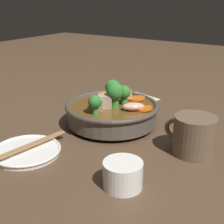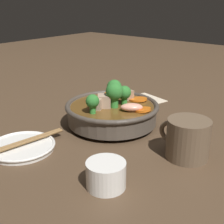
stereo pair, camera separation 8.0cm
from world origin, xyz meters
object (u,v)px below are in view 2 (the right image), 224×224
stirfry_bowl (112,110)px  side_saucer (22,147)px  dark_mug (187,139)px  tea_cup (106,174)px  chopsticks_pair (21,143)px

stirfry_bowl → side_saucer: bearing=74.4°
side_saucer → dark_mug: 0.35m
side_saucer → stirfry_bowl: bearing=-105.6°
tea_cup → chopsticks_pair: 0.23m
side_saucer → tea_cup: size_ratio=2.06×
chopsticks_pair → dark_mug: bearing=-145.4°
stirfry_bowl → tea_cup: (-0.17, 0.22, -0.02)m
stirfry_bowl → tea_cup: stirfry_bowl is taller
stirfry_bowl → chopsticks_pair: size_ratio=1.17×
side_saucer → chopsticks_pair: (0.00, 0.00, 0.01)m
tea_cup → dark_mug: bearing=-107.1°
stirfry_bowl → side_saucer: size_ratio=1.64×
stirfry_bowl → dark_mug: 0.23m
side_saucer → chopsticks_pair: 0.01m
tea_cup → stirfry_bowl: bearing=-52.5°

